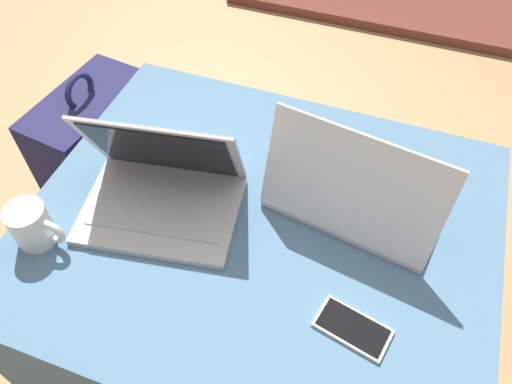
{
  "coord_description": "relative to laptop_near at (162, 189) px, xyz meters",
  "views": [
    {
      "loc": [
        0.2,
        -0.58,
        1.31
      ],
      "look_at": [
        -0.01,
        0.01,
        0.54
      ],
      "focal_mm": 35.0,
      "sensor_mm": 36.0,
      "label": 1
    }
  ],
  "objects": [
    {
      "name": "laptop_far",
      "position": [
        0.39,
        0.12,
        0.0
      ],
      "size": [
        0.39,
        0.29,
        0.24
      ],
      "rotation": [
        0.0,
        0.0,
        2.98
      ],
      "color": "silver",
      "rests_on": "ottoman"
    },
    {
      "name": "ottoman",
      "position": [
        0.21,
        0.02,
        -0.27
      ],
      "size": [
        0.98,
        0.81,
        0.46
      ],
      "color": "#2A3D4E",
      "rests_on": "ground_plane"
    },
    {
      "name": "cell_phone",
      "position": [
        0.45,
        -0.14,
        -0.04
      ],
      "size": [
        0.14,
        0.1,
        0.01
      ],
      "rotation": [
        0.0,
        0.0,
        4.49
      ],
      "color": "white",
      "rests_on": "ottoman"
    },
    {
      "name": "ground_plane",
      "position": [
        0.21,
        0.02,
        -0.5
      ],
      "size": [
        14.0,
        14.0,
        0.0
      ],
      "primitive_type": "plane",
      "color": "tan"
    },
    {
      "name": "laptop_near",
      "position": [
        0.0,
        0.0,
        0.0
      ],
      "size": [
        0.36,
        0.29,
        0.23
      ],
      "rotation": [
        0.0,
        0.0,
        0.16
      ],
      "color": "#B7B7BC",
      "rests_on": "ottoman"
    },
    {
      "name": "coffee_mug",
      "position": [
        -0.2,
        -0.17,
        -0.0
      ],
      "size": [
        0.12,
        0.08,
        0.1
      ],
      "color": "white",
      "rests_on": "ottoman"
    },
    {
      "name": "backpack",
      "position": [
        -0.4,
        0.27,
        -0.3
      ],
      "size": [
        0.28,
        0.38,
        0.5
      ],
      "rotation": [
        0.0,
        0.0,
        -1.7
      ],
      "color": "#23234C",
      "rests_on": "ground_plane"
    }
  ]
}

